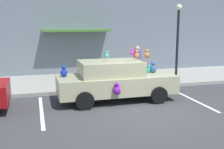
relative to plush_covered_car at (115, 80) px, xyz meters
name	(u,v)px	position (x,y,z in m)	size (l,w,h in m)	color
ground_plane	(145,112)	(0.60, -1.65, -0.80)	(60.00, 60.00, 0.00)	#38383A
sidewalk	(108,80)	(0.60, 3.35, -0.72)	(24.00, 4.00, 0.15)	gray
storefront_building	(98,18)	(0.59, 5.50, 2.39)	(24.00, 1.25, 6.40)	slate
parking_stripe_front	(191,99)	(2.96, -0.65, -0.80)	(0.12, 3.60, 0.01)	silver
parking_stripe_rear	(42,111)	(-2.80, -0.65, -0.80)	(0.12, 3.60, 0.01)	silver
plush_covered_car	(115,80)	(0.00, 0.00, 0.00)	(4.50, 2.07, 2.06)	tan
teddy_bear_on_sidewalk	(81,77)	(-0.96, 2.30, -0.27)	(0.43, 0.36, 0.82)	pink
street_lamp_post	(178,35)	(3.63, 1.85, 1.60)	(0.28, 0.28, 3.65)	black
pedestrian_near_shopfront	(137,64)	(1.97, 2.80, 0.12)	(0.38, 0.38, 1.68)	#6C4488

